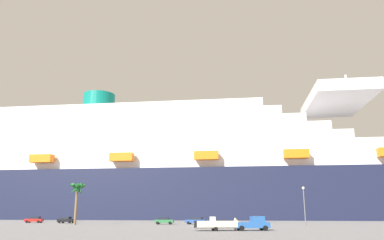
# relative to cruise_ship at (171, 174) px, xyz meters

# --- Properties ---
(ground_plane) EXTENTS (600.00, 600.00, 0.00)m
(ground_plane) POSITION_rel_cruise_ship_xyz_m (17.06, -32.29, -16.79)
(ground_plane) COLOR gray
(cruise_ship) EXTENTS (249.76, 41.46, 60.06)m
(cruise_ship) POSITION_rel_cruise_ship_xyz_m (0.00, 0.00, 0.00)
(cruise_ship) COLOR #191E38
(cruise_ship) RESTS_ON ground_plane
(pickup_truck) EXTENTS (5.90, 3.23, 2.20)m
(pickup_truck) POSITION_rel_cruise_ship_xyz_m (26.86, -80.91, -15.75)
(pickup_truck) COLOR #2659A5
(pickup_truck) RESTS_ON ground_plane
(small_boat_on_trailer) EXTENTS (8.68, 3.59, 2.15)m
(small_boat_on_trailer) POSITION_rel_cruise_ship_xyz_m (21.93, -82.02, -15.83)
(small_boat_on_trailer) COLOR #595960
(small_boat_on_trailer) RESTS_ON ground_plane
(palm_tree) EXTENTS (3.62, 3.52, 9.32)m
(palm_tree) POSITION_rel_cruise_ship_xyz_m (-11.55, -59.62, -9.51)
(palm_tree) COLOR brown
(palm_tree) RESTS_ON ground_plane
(street_lamp) EXTENTS (0.56, 0.56, 7.95)m
(street_lamp) POSITION_rel_cruise_ship_xyz_m (38.41, -61.34, -11.61)
(street_lamp) COLOR slate
(street_lamp) RESTS_ON ground_plane
(parked_car_red_hatchback) EXTENTS (4.63, 2.41, 1.58)m
(parked_car_red_hatchback) POSITION_rel_cruise_ship_xyz_m (-27.50, -47.98, -15.96)
(parked_car_red_hatchback) COLOR red
(parked_car_red_hatchback) RESTS_ON ground_plane
(parked_car_blue_suv) EXTENTS (4.82, 2.56, 1.58)m
(parked_car_blue_suv) POSITION_rel_cruise_ship_xyz_m (15.07, -53.78, -15.96)
(parked_car_blue_suv) COLOR #264C99
(parked_car_blue_suv) RESTS_ON ground_plane
(parked_car_black_coupe) EXTENTS (4.34, 2.30, 1.58)m
(parked_car_black_coupe) POSITION_rel_cruise_ship_xyz_m (-18.27, -49.34, -15.96)
(parked_car_black_coupe) COLOR black
(parked_car_black_coupe) RESTS_ON ground_plane
(parked_car_green_wagon) EXTENTS (4.37, 2.12, 1.58)m
(parked_car_green_wagon) POSITION_rel_cruise_ship_xyz_m (7.80, -54.90, -15.96)
(parked_car_green_wagon) COLOR #2D723F
(parked_car_green_wagon) RESTS_ON ground_plane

